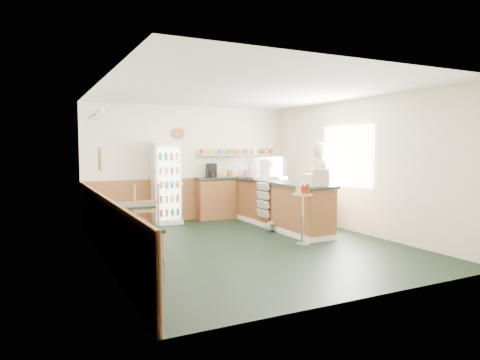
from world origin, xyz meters
TOP-DOWN VIEW (x-y plane):
  - ground at (0.00, 0.00)m, footprint 6.00×6.00m
  - room_envelope at (-0.23, 0.73)m, footprint 5.04×6.02m
  - service_counter at (1.35, 1.07)m, footprint 0.68×3.01m
  - back_counter at (1.19, 2.80)m, footprint 2.24×0.42m
  - drinks_fridge at (-0.68, 2.74)m, footprint 0.61×0.53m
  - display_case at (1.35, 1.75)m, footprint 0.86×0.45m
  - cash_register at (1.35, -0.10)m, footprint 0.40×0.42m
  - shopkeeper at (2.05, 0.59)m, footprint 0.56×0.69m
  - condiment_stand at (0.84, -0.43)m, footprint 0.34×0.34m
  - newspaper_rack at (0.99, 1.23)m, footprint 0.09×0.47m
  - cafe_table at (-2.05, 0.32)m, footprint 0.75×0.75m
  - cafe_chair at (-1.85, -0.13)m, footprint 0.46×0.46m
  - dog_doorstop at (0.93, 0.83)m, footprint 0.19×0.25m

SIDE VIEW (x-z plane):
  - ground at x=0.00m, z-range 0.00..0.00m
  - dog_doorstop at x=0.93m, z-range -0.01..0.23m
  - service_counter at x=1.35m, z-range -0.04..0.97m
  - back_counter at x=1.19m, z-range -0.30..1.39m
  - cafe_table at x=-2.05m, z-range 0.17..0.97m
  - cafe_chair at x=-1.85m, z-range 0.02..1.17m
  - newspaper_rack at x=0.99m, z-range 0.23..0.97m
  - condiment_stand at x=0.84m, z-range 0.19..1.25m
  - drinks_fridge at x=-0.68m, z-range 0.00..1.84m
  - shopkeeper at x=2.05m, z-range 0.00..1.84m
  - cash_register at x=1.35m, z-range 1.01..1.23m
  - display_case at x=1.35m, z-range 1.01..1.50m
  - room_envelope at x=-0.23m, z-range 0.16..2.88m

